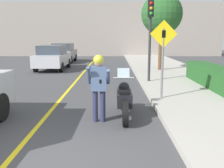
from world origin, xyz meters
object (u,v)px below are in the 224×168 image
motorcycle (124,99)px  parked_car_silver (53,57)px  crossing_sign (163,52)px  street_tree (162,14)px  person_biker (99,81)px  parked_car_grey (64,53)px  traffic_light (150,26)px

motorcycle → parked_car_silver: parked_car_silver is taller
motorcycle → crossing_sign: size_ratio=0.83×
street_tree → parked_car_silver: bearing=170.6°
motorcycle → person_biker: bearing=-147.9°
crossing_sign → parked_car_grey: crossing_sign is taller
traffic_light → street_tree: (1.29, 4.19, 0.86)m
motorcycle → street_tree: size_ratio=0.46×
person_biker → traffic_light: (2.08, 5.41, 1.64)m
crossing_sign → parked_car_silver: size_ratio=0.63×
parked_car_grey → traffic_light: bearing=-59.8°
crossing_sign → street_tree: size_ratio=0.55×
crossing_sign → traffic_light: 3.52m
crossing_sign → parked_car_grey: 15.28m
parked_car_silver → traffic_light: bearing=-42.4°
traffic_light → parked_car_silver: 8.19m
person_biker → parked_car_silver: size_ratio=0.42×
crossing_sign → parked_car_silver: bearing=123.7°
traffic_light → crossing_sign: bearing=-90.6°
crossing_sign → parked_car_silver: crossing_sign is taller
crossing_sign → street_tree: bearing=80.0°
person_biker → crossing_sign: bearing=44.9°
street_tree → motorcycle: bearing=-106.3°
motorcycle → person_biker: size_ratio=1.22×
person_biker → parked_car_grey: size_ratio=0.42×
motorcycle → parked_car_silver: (-4.48, 10.36, 0.34)m
traffic_light → street_tree: street_tree is taller
motorcycle → street_tree: 10.04m
crossing_sign → traffic_light: size_ratio=0.71×
street_tree → person_biker: bearing=-109.3°
traffic_light → parked_car_silver: traffic_light is taller
motorcycle → traffic_light: (1.40, 4.98, 2.23)m
motorcycle → parked_car_grey: bearing=107.0°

